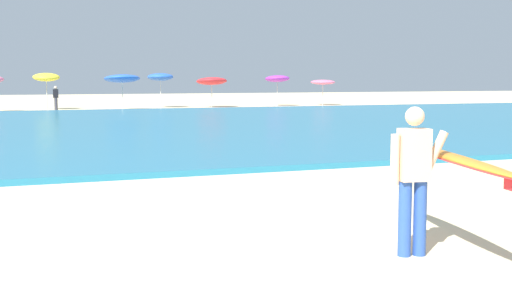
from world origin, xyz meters
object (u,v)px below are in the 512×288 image
at_px(beach_umbrella_2, 46,77).
at_px(beachgoer_near_row_left, 56,98).
at_px(beach_umbrella_5, 212,81).
at_px(beach_umbrella_7, 323,82).
at_px(beach_umbrella_4, 160,77).
at_px(surfer_with_board, 433,167).
at_px(beach_umbrella_6, 277,79).
at_px(beach_umbrella_3, 122,79).

relative_size(beach_umbrella_2, beachgoer_near_row_left, 1.57).
distance_m(beach_umbrella_5, beach_umbrella_7, 9.10).
relative_size(beach_umbrella_7, beachgoer_near_row_left, 1.25).
height_order(beach_umbrella_5, beach_umbrella_7, beach_umbrella_5).
bearing_deg(beach_umbrella_7, beach_umbrella_5, -175.81).
bearing_deg(beach_umbrella_7, beach_umbrella_4, 179.40).
bearing_deg(beach_umbrella_5, beach_umbrella_7, 4.19).
distance_m(surfer_with_board, beach_umbrella_6, 40.80).
xyz_separation_m(beach_umbrella_3, beach_umbrella_5, (6.59, 1.91, -0.18)).
xyz_separation_m(beach_umbrella_2, beach_umbrella_3, (4.56, -2.47, -0.09)).
distance_m(beach_umbrella_2, beachgoer_near_row_left, 2.52).
distance_m(beach_umbrella_2, beach_umbrella_4, 7.64).
bearing_deg(beach_umbrella_6, beach_umbrella_2, 179.77).
xyz_separation_m(beach_umbrella_2, beach_umbrella_7, (20.22, 0.11, -0.36)).
bearing_deg(beach_umbrella_6, beach_umbrella_3, -168.49).
height_order(beach_umbrella_2, beach_umbrella_4, beach_umbrella_2).
height_order(surfer_with_board, beach_umbrella_6, beach_umbrella_6).
xyz_separation_m(surfer_with_board, beach_umbrella_3, (1.92, 36.00, 1.01)).
relative_size(beach_umbrella_4, beach_umbrella_7, 1.24).
distance_m(beach_umbrella_3, beach_umbrella_4, 4.10).
bearing_deg(beach_umbrella_2, beach_umbrella_4, 1.77).
distance_m(surfer_with_board, beach_umbrella_3, 36.06).
bearing_deg(beach_umbrella_4, surfer_with_board, -97.36).
xyz_separation_m(beach_umbrella_3, beach_umbrella_6, (11.82, 2.41, -0.00)).
xyz_separation_m(beach_umbrella_5, beachgoer_near_row_left, (-10.70, -1.55, -1.02)).
bearing_deg(beach_umbrella_2, beach_umbrella_5, -2.87).
distance_m(beach_umbrella_3, beach_umbrella_6, 12.06).
relative_size(beach_umbrella_6, beachgoer_near_row_left, 1.48).
xyz_separation_m(surfer_with_board, beach_umbrella_4, (5.00, 38.71, 1.12)).
relative_size(surfer_with_board, beach_umbrella_5, 1.31).
relative_size(beach_umbrella_4, beach_umbrella_6, 1.04).
bearing_deg(beach_umbrella_2, beach_umbrella_7, 0.30).
distance_m(beach_umbrella_2, beach_umbrella_3, 5.19).
bearing_deg(beach_umbrella_2, beach_umbrella_3, -28.45).
xyz_separation_m(beach_umbrella_4, beach_umbrella_6, (8.74, -0.30, -0.11)).
distance_m(beach_umbrella_5, beachgoer_near_row_left, 10.86).
bearing_deg(beach_umbrella_6, beach_umbrella_5, -174.59).
bearing_deg(beach_umbrella_3, beach_umbrella_7, 9.34).
bearing_deg(beach_umbrella_5, beach_umbrella_4, 167.20).
bearing_deg(beachgoer_near_row_left, beach_umbrella_7, 6.40).
relative_size(beach_umbrella_4, beachgoer_near_row_left, 1.54).
distance_m(surfer_with_board, beach_umbrella_4, 39.04).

